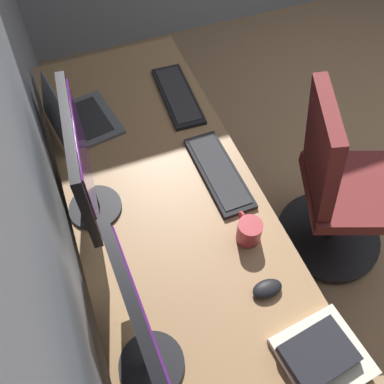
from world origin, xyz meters
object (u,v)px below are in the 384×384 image
object	(u,v)px
monitor_primary	(145,340)
keyboard_main	(219,172)
drawer_pedestal	(151,213)
monitor_secondary	(82,164)
laptop_leftmost	(76,117)
office_chair	(335,191)
book_stack_near	(321,355)
coffee_mug	(249,231)
mouse_main	(267,289)
keyboard_spare	(178,95)

from	to	relation	value
monitor_primary	keyboard_main	distance (m)	0.81
drawer_pedestal	monitor_secondary	world-z (taller)	monitor_secondary
keyboard_main	laptop_leftmost	bearing A→B (deg)	45.00
laptop_leftmost	keyboard_main	distance (m)	0.67
laptop_leftmost	office_chair	size ratio (longest dim) A/B	0.36
book_stack_near	office_chair	size ratio (longest dim) A/B	0.28
book_stack_near	keyboard_main	bearing A→B (deg)	0.63
monitor_primary	coffee_mug	bearing A→B (deg)	-56.96
office_chair	mouse_main	bearing A→B (deg)	123.96
monitor_secondary	keyboard_main	bearing A→B (deg)	-91.56
book_stack_near	coffee_mug	bearing A→B (deg)	3.15
book_stack_near	office_chair	world-z (taller)	office_chair
laptop_leftmost	monitor_primary	bearing A→B (deg)	179.94
coffee_mug	office_chair	world-z (taller)	office_chair
drawer_pedestal	book_stack_near	world-z (taller)	book_stack_near
office_chair	laptop_leftmost	bearing A→B (deg)	61.15
monitor_primary	mouse_main	world-z (taller)	monitor_primary
drawer_pedestal	office_chair	bearing A→B (deg)	-107.38
monitor_secondary	mouse_main	size ratio (longest dim) A/B	4.54
laptop_leftmost	book_stack_near	xyz separation A→B (m)	(-1.24, -0.48, -0.03)
monitor_primary	mouse_main	xyz separation A→B (m)	(0.09, -0.43, -0.24)
mouse_main	coffee_mug	world-z (taller)	coffee_mug
book_stack_near	monitor_secondary	bearing A→B (deg)	33.14
mouse_main	monitor_secondary	bearing A→B (deg)	40.74
drawer_pedestal	keyboard_spare	bearing A→B (deg)	-39.04
keyboard_spare	laptop_leftmost	bearing A→B (deg)	91.68
drawer_pedestal	laptop_leftmost	xyz separation A→B (m)	(0.31, 0.21, 0.43)
mouse_main	office_chair	distance (m)	0.80
laptop_leftmost	coffee_mug	world-z (taller)	laptop_leftmost
coffee_mug	book_stack_near	bearing A→B (deg)	-176.85
laptop_leftmost	mouse_main	bearing A→B (deg)	-156.60
mouse_main	coffee_mug	distance (m)	0.21
drawer_pedestal	monitor_primary	xyz separation A→B (m)	(-0.77, 0.21, 0.64)
monitor_primary	keyboard_spare	distance (m)	1.21
keyboard_main	coffee_mug	xyz separation A→B (m)	(-0.31, 0.02, 0.04)
drawer_pedestal	keyboard_main	distance (m)	0.50
monitor_primary	mouse_main	bearing A→B (deg)	-78.32
monitor_primary	office_chair	bearing A→B (deg)	-64.28
coffee_mug	monitor_primary	bearing A→B (deg)	123.04
mouse_main	book_stack_near	bearing A→B (deg)	-168.07
office_chair	drawer_pedestal	bearing A→B (deg)	72.62
drawer_pedestal	monitor_primary	bearing A→B (deg)	164.82
drawer_pedestal	monitor_secondary	xyz separation A→B (m)	(-0.15, 0.23, 0.64)
monitor_secondary	coffee_mug	size ratio (longest dim) A/B	3.67
laptop_leftmost	book_stack_near	bearing A→B (deg)	-158.79
monitor_primary	book_stack_near	size ratio (longest dim) A/B	1.98
monitor_secondary	keyboard_main	size ratio (longest dim) A/B	1.12
laptop_leftmost	office_chair	distance (m)	1.23
monitor_primary	coffee_mug	world-z (taller)	monitor_primary
monitor_primary	laptop_leftmost	world-z (taller)	monitor_primary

